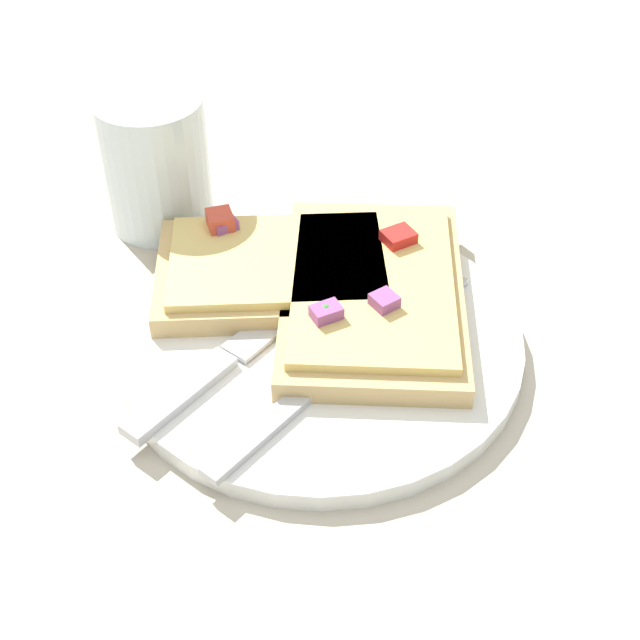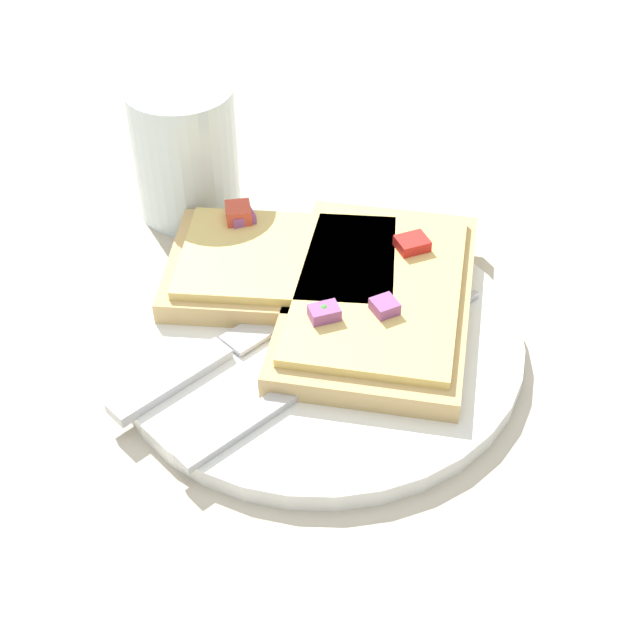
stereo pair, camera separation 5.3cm
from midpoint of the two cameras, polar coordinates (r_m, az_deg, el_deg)
name	(u,v)px [view 1 (the left image)]	position (r m, az deg, el deg)	size (l,w,h in m)	color
ground_plane	(320,347)	(0.54, -2.78, -1.85)	(4.00, 4.00, 0.00)	#BCB29E
plate	(320,340)	(0.54, -2.80, -1.39)	(0.24, 0.24, 0.01)	white
fork	(356,349)	(0.52, -0.60, -2.01)	(0.12, 0.20, 0.01)	#B7B7BC
knife	(237,349)	(0.53, -8.18, -1.97)	(0.11, 0.19, 0.01)	#B7B7BC
pizza_slice_main	(373,291)	(0.55, 0.65, 1.78)	(0.21, 0.18, 0.03)	tan
pizza_slice_corner	(276,268)	(0.57, -5.47, 3.20)	(0.15, 0.18, 0.03)	tan
crumb_scatter	(297,295)	(0.55, -4.21, 1.51)	(0.02, 0.03, 0.01)	tan
drinking_glass	(156,162)	(0.64, -12.87, 9.75)	(0.07, 0.07, 0.10)	silver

